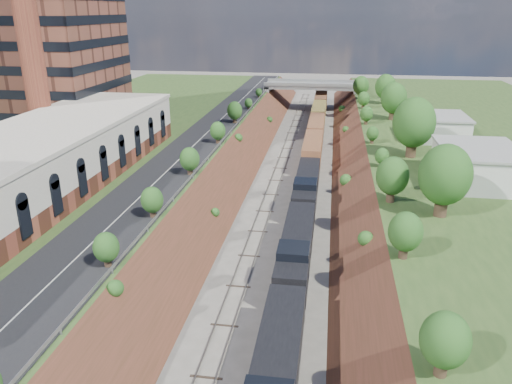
% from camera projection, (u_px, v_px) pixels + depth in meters
% --- Properties ---
extents(platform_left, '(44.00, 180.00, 5.00)m').
position_uv_depth(platform_left, '(80.00, 162.00, 77.89)').
color(platform_left, '#314C1F').
rests_on(platform_left, ground).
extents(embankment_left, '(10.00, 180.00, 10.00)m').
position_uv_depth(embankment_left, '(218.00, 184.00, 75.66)').
color(embankment_left, brown).
rests_on(embankment_left, ground).
extents(embankment_right, '(10.00, 180.00, 10.00)m').
position_uv_depth(embankment_right, '(366.00, 192.00, 72.57)').
color(embankment_right, brown).
rests_on(embankment_right, ground).
extents(rail_left_track, '(1.58, 180.00, 0.18)m').
position_uv_depth(rail_left_track, '(273.00, 187.00, 74.45)').
color(rail_left_track, gray).
rests_on(rail_left_track, ground).
extents(rail_right_track, '(1.58, 180.00, 0.18)m').
position_uv_depth(rail_right_track, '(308.00, 188.00, 73.72)').
color(rail_right_track, gray).
rests_on(rail_right_track, ground).
extents(road, '(8.00, 180.00, 0.10)m').
position_uv_depth(road, '(188.00, 151.00, 74.55)').
color(road, black).
rests_on(road, platform_left).
extents(guardrail, '(0.10, 171.00, 0.70)m').
position_uv_depth(guardrail, '(214.00, 149.00, 73.62)').
color(guardrail, '#99999E').
rests_on(guardrail, platform_left).
extents(commercial_building, '(14.30, 62.30, 7.00)m').
position_uv_depth(commercial_building, '(21.00, 169.00, 54.70)').
color(commercial_building, brown).
rests_on(commercial_building, platform_left).
extents(smokestack, '(3.20, 3.20, 40.00)m').
position_uv_depth(smokestack, '(25.00, 9.00, 66.83)').
color(smokestack, brown).
rests_on(smokestack, platform_left).
extents(overpass, '(24.50, 8.30, 7.40)m').
position_uv_depth(overpass, '(311.00, 91.00, 129.93)').
color(overpass, gray).
rests_on(overpass, ground).
extents(white_building_near, '(9.00, 12.00, 4.00)m').
position_uv_depth(white_building_near, '(478.00, 166.00, 60.96)').
color(white_building_near, silver).
rests_on(white_building_near, platform_right).
extents(white_building_far, '(8.00, 10.00, 3.60)m').
position_uv_depth(white_building_far, '(439.00, 128.00, 81.51)').
color(white_building_far, silver).
rests_on(white_building_far, platform_right).
extents(tree_right_large, '(5.25, 5.25, 7.61)m').
position_uv_depth(tree_right_large, '(445.00, 175.00, 49.92)').
color(tree_right_large, '#473323').
rests_on(tree_right_large, platform_right).
extents(tree_left_crest, '(2.45, 2.45, 3.55)m').
position_uv_depth(tree_left_crest, '(84.00, 273.00, 36.23)').
color(tree_left_crest, '#473323').
rests_on(tree_left_crest, platform_left).
extents(freight_train, '(2.99, 120.44, 4.55)m').
position_uv_depth(freight_train, '(312.00, 154.00, 82.52)').
color(freight_train, black).
rests_on(freight_train, ground).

